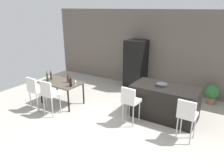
# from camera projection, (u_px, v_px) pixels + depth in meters

# --- Properties ---
(ground_plane) EXTENTS (10.00, 10.00, 0.00)m
(ground_plane) POSITION_uv_depth(u_px,v_px,m) (125.00, 122.00, 5.89)
(ground_plane) COLOR #ADA89E
(back_wall) EXTENTS (10.00, 0.12, 2.90)m
(back_wall) POSITION_uv_depth(u_px,v_px,m) (166.00, 52.00, 7.78)
(back_wall) COLOR #665B51
(back_wall) RESTS_ON ground_plane
(kitchen_island) EXTENTS (1.79, 0.93, 0.92)m
(kitchen_island) POSITION_uv_depth(u_px,v_px,m) (164.00, 102.00, 6.04)
(kitchen_island) COLOR black
(kitchen_island) RESTS_ON ground_plane
(bar_chair_left) EXTENTS (0.43, 0.43, 1.05)m
(bar_chair_left) POSITION_uv_depth(u_px,v_px,m) (130.00, 100.00, 5.60)
(bar_chair_left) COLOR silver
(bar_chair_left) RESTS_ON ground_plane
(bar_chair_middle) EXTENTS (0.41, 0.41, 1.05)m
(bar_chair_middle) POSITION_uv_depth(u_px,v_px,m) (187.00, 114.00, 4.87)
(bar_chair_middle) COLOR silver
(bar_chair_middle) RESTS_ON ground_plane
(dining_table) EXTENTS (1.31, 0.81, 0.74)m
(dining_table) POSITION_uv_depth(u_px,v_px,m) (61.00, 84.00, 6.84)
(dining_table) COLOR #4C4238
(dining_table) RESTS_ON ground_plane
(dining_chair_near) EXTENTS (0.41, 0.41, 1.05)m
(dining_chair_near) POSITION_uv_depth(u_px,v_px,m) (35.00, 89.00, 6.37)
(dining_chair_near) COLOR silver
(dining_chair_near) RESTS_ON ground_plane
(dining_chair_far) EXTENTS (0.42, 0.42, 1.05)m
(dining_chair_far) POSITION_uv_depth(u_px,v_px,m) (49.00, 93.00, 6.07)
(dining_chair_far) COLOR silver
(dining_chair_far) RESTS_ON ground_plane
(wine_bottle_right) EXTENTS (0.06, 0.06, 0.34)m
(wine_bottle_right) POSITION_uv_depth(u_px,v_px,m) (47.00, 77.00, 6.84)
(wine_bottle_right) COLOR #194723
(wine_bottle_right) RESTS_ON dining_table
(wine_bottle_middle) EXTENTS (0.08, 0.08, 0.29)m
(wine_bottle_middle) POSITION_uv_depth(u_px,v_px,m) (71.00, 83.00, 6.39)
(wine_bottle_middle) COLOR black
(wine_bottle_middle) RESTS_ON dining_table
(wine_bottle_left) EXTENTS (0.06, 0.06, 0.30)m
(wine_bottle_left) POSITION_uv_depth(u_px,v_px,m) (51.00, 76.00, 7.02)
(wine_bottle_left) COLOR #471E19
(wine_bottle_left) RESTS_ON dining_table
(wine_bottle_corner) EXTENTS (0.06, 0.06, 0.29)m
(wine_bottle_corner) POSITION_uv_depth(u_px,v_px,m) (68.00, 79.00, 6.72)
(wine_bottle_corner) COLOR #471E19
(wine_bottle_corner) RESTS_ON dining_table
(wine_glass_far) EXTENTS (0.07, 0.07, 0.17)m
(wine_glass_far) POSITION_uv_depth(u_px,v_px,m) (75.00, 81.00, 6.52)
(wine_glass_far) COLOR silver
(wine_glass_far) RESTS_ON dining_table
(refrigerator) EXTENTS (0.72, 0.68, 1.84)m
(refrigerator) POSITION_uv_depth(u_px,v_px,m) (136.00, 65.00, 8.11)
(refrigerator) COLOR black
(refrigerator) RESTS_ON ground_plane
(fruit_bowl) EXTENTS (0.30, 0.30, 0.07)m
(fruit_bowl) POSITION_uv_depth(u_px,v_px,m) (162.00, 85.00, 5.93)
(fruit_bowl) COLOR #333338
(fruit_bowl) RESTS_ON kitchen_island
(potted_plant) EXTENTS (0.45, 0.45, 0.65)m
(potted_plant) POSITION_uv_depth(u_px,v_px,m) (212.00, 93.00, 6.90)
(potted_plant) COLOR #996B4C
(potted_plant) RESTS_ON ground_plane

